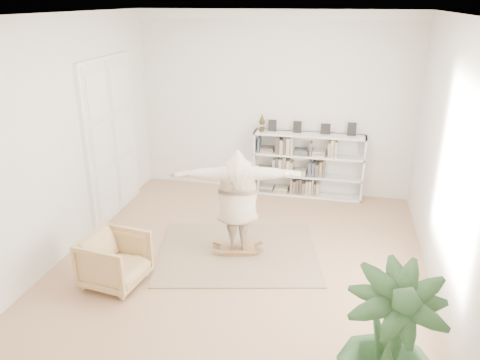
# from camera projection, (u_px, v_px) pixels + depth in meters

# --- Properties ---
(floor) EXTENTS (6.00, 6.00, 0.00)m
(floor) POSITION_uv_depth(u_px,v_px,m) (242.00, 260.00, 7.23)
(floor) COLOR #A87F56
(floor) RESTS_ON ground
(room_shell) EXTENTS (6.00, 6.00, 6.00)m
(room_shell) POSITION_uv_depth(u_px,v_px,m) (276.00, 14.00, 8.63)
(room_shell) COLOR silver
(room_shell) RESTS_ON floor
(doors) EXTENTS (0.09, 1.78, 2.92)m
(doors) POSITION_uv_depth(u_px,v_px,m) (111.00, 140.00, 8.44)
(doors) COLOR white
(doors) RESTS_ON floor
(bookshelf) EXTENTS (2.20, 0.35, 1.64)m
(bookshelf) POSITION_uv_depth(u_px,v_px,m) (308.00, 166.00, 9.41)
(bookshelf) COLOR silver
(bookshelf) RESTS_ON floor
(armchair) EXTENTS (0.91, 0.89, 0.74)m
(armchair) POSITION_uv_depth(u_px,v_px,m) (115.00, 260.00, 6.53)
(armchair) COLOR tan
(armchair) RESTS_ON floor
(rug) EXTENTS (2.87, 2.49, 0.02)m
(rug) POSITION_uv_depth(u_px,v_px,m) (238.00, 252.00, 7.45)
(rug) COLOR tan
(rug) RESTS_ON floor
(rocker_board) EXTENTS (0.60, 0.44, 0.12)m
(rocker_board) POSITION_uv_depth(u_px,v_px,m) (238.00, 249.00, 7.43)
(rocker_board) COLOR brown
(rocker_board) RESTS_ON rug
(person) EXTENTS (2.07, 0.96, 1.63)m
(person) POSITION_uv_depth(u_px,v_px,m) (238.00, 198.00, 7.11)
(person) COLOR #BCA68D
(person) RESTS_ON rocker_board
(houseplant) EXTENTS (0.99, 0.99, 1.62)m
(houseplant) POSITION_uv_depth(u_px,v_px,m) (389.00, 350.00, 4.24)
(houseplant) COLOR #274924
(houseplant) RESTS_ON floor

